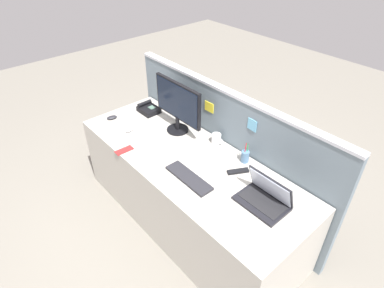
{
  "coord_description": "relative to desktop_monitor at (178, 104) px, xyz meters",
  "views": [
    {
      "loc": [
        1.6,
        -1.35,
        2.39
      ],
      "look_at": [
        0.0,
        0.05,
        0.86
      ],
      "focal_mm": 30.2,
      "sensor_mm": 36.0,
      "label": 1
    }
  ],
  "objects": [
    {
      "name": "desk",
      "position": [
        0.38,
        -0.21,
        -0.64
      ],
      "size": [
        2.2,
        0.8,
        0.74
      ],
      "primitive_type": "cube",
      "color": "#ADA89E",
      "rests_on": "ground_plane"
    },
    {
      "name": "keyboard_main",
      "position": [
        0.58,
        -0.37,
        -0.26
      ],
      "size": [
        0.43,
        0.13,
        0.02
      ],
      "primitive_type": "cube",
      "rotation": [
        0.0,
        0.0,
        -0.01
      ],
      "color": "#232328",
      "rests_on": "desk"
    },
    {
      "name": "coffee_mug",
      "position": [
        0.39,
        0.12,
        -0.23
      ],
      "size": [
        0.12,
        0.08,
        0.09
      ],
      "color": "white",
      "rests_on": "desk"
    },
    {
      "name": "cell_phone_white_slab",
      "position": [
        1.32,
        -0.42,
        -0.27
      ],
      "size": [
        0.14,
        0.17,
        0.01
      ],
      "primitive_type": "cube",
      "rotation": [
        0.0,
        0.0,
        0.47
      ],
      "color": "silver",
      "rests_on": "desk"
    },
    {
      "name": "laptop",
      "position": [
        1.11,
        -0.13,
        -0.22
      ],
      "size": [
        0.35,
        0.24,
        0.22
      ],
      "color": "black",
      "rests_on": "desk"
    },
    {
      "name": "pen_cup",
      "position": [
        0.72,
        0.11,
        -0.22
      ],
      "size": [
        0.07,
        0.07,
        0.18
      ],
      "color": "#4C7093",
      "rests_on": "desk"
    },
    {
      "name": "cell_phone_red_case",
      "position": [
        -0.05,
        -0.55,
        -0.27
      ],
      "size": [
        0.07,
        0.16,
        0.01
      ],
      "primitive_type": "cube",
      "rotation": [
        0.0,
        0.0,
        -0.04
      ],
      "color": "#B22323",
      "rests_on": "desk"
    },
    {
      "name": "computer_mouse_left_hand",
      "position": [
        -0.58,
        -0.36,
        -0.26
      ],
      "size": [
        0.08,
        0.11,
        0.03
      ],
      "primitive_type": "ellipsoid",
      "rotation": [
        0.0,
        0.0,
        -0.24
      ],
      "color": "#232328",
      "rests_on": "desk"
    },
    {
      "name": "desk_phone",
      "position": [
        -0.46,
        -0.01,
        -0.24
      ],
      "size": [
        0.2,
        0.17,
        0.09
      ],
      "color": "black",
      "rests_on": "desk"
    },
    {
      "name": "computer_mouse_right_hand",
      "position": [
        -0.29,
        -0.35,
        -0.26
      ],
      "size": [
        0.09,
        0.11,
        0.03
      ],
      "primitive_type": "ellipsoid",
      "rotation": [
        0.0,
        0.0,
        0.35
      ],
      "color": "#B2B5BC",
      "rests_on": "desk"
    },
    {
      "name": "ground_plane",
      "position": [
        0.38,
        -0.21,
        -1.01
      ],
      "size": [
        10.0,
        10.0,
        0.0
      ],
      "primitive_type": "plane",
      "color": "slate"
    },
    {
      "name": "cubicle_divider",
      "position": [
        0.38,
        0.23,
        -0.4
      ],
      "size": [
        2.3,
        0.08,
        1.21
      ],
      "color": "slate",
      "rests_on": "ground_plane"
    },
    {
      "name": "cell_phone_silver_slab",
      "position": [
        0.11,
        -0.44,
        -0.27
      ],
      "size": [
        0.08,
        0.16,
        0.01
      ],
      "primitive_type": "cube",
      "rotation": [
        0.0,
        0.0,
        -0.08
      ],
      "color": "#B7BAC1",
      "rests_on": "desk"
    },
    {
      "name": "desktop_monitor",
      "position": [
        0.0,
        0.0,
        0.0
      ],
      "size": [
        0.57,
        0.2,
        0.48
      ],
      "color": "black",
      "rests_on": "desk"
    },
    {
      "name": "tv_remote",
      "position": [
        0.77,
        -0.03,
        -0.26
      ],
      "size": [
        0.12,
        0.17,
        0.02
      ],
      "primitive_type": "cube",
      "rotation": [
        0.0,
        0.0,
        -0.51
      ],
      "color": "black",
      "rests_on": "desk"
    }
  ]
}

